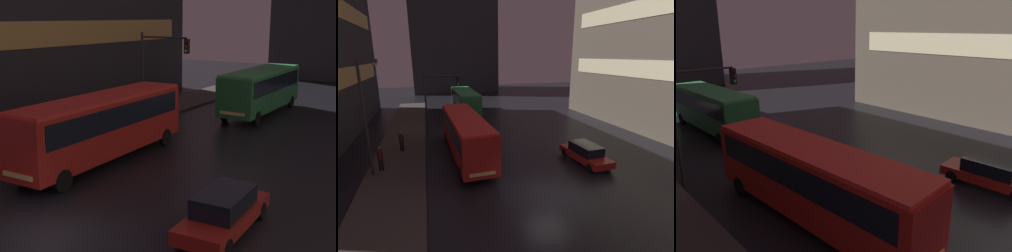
{
  "view_description": "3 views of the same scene",
  "coord_description": "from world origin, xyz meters",
  "views": [
    {
      "loc": [
        11.39,
        -10.02,
        7.33
      ],
      "look_at": [
        0.39,
        7.16,
        2.51
      ],
      "focal_mm": 50.0,
      "sensor_mm": 36.0,
      "label": 1
    },
    {
      "loc": [
        -6.47,
        -12.78,
        8.11
      ],
      "look_at": [
        -0.54,
        6.95,
        2.51
      ],
      "focal_mm": 28.0,
      "sensor_mm": 36.0,
      "label": 2
    },
    {
      "loc": [
        -11.52,
        -2.44,
        8.16
      ],
      "look_at": [
        0.79,
        10.43,
        2.75
      ],
      "focal_mm": 35.0,
      "sensor_mm": 36.0,
      "label": 3
    }
  ],
  "objects": [
    {
      "name": "traffic_light_main",
      "position": [
        -5.49,
        15.12,
        4.29
      ],
      "size": [
        3.61,
        0.35,
        6.3
      ],
      "color": "#2D2D2D",
      "rests_on": "ground"
    },
    {
      "name": "building_right_block",
      "position": [
        19.61,
        9.23,
        10.24
      ],
      "size": [
        10.07,
        27.72,
        20.48
      ],
      "color": "#4C4238",
      "rests_on": "ground"
    },
    {
      "name": "car_taxi",
      "position": [
        4.92,
        3.67,
        0.76
      ],
      "size": [
        2.0,
        4.81,
        1.49
      ],
      "rotation": [
        0.0,
        0.0,
        3.19
      ],
      "color": "maroon",
      "rests_on": "ground"
    },
    {
      "name": "bus_far",
      "position": [
        -1.56,
        23.24,
        2.1
      ],
      "size": [
        2.76,
        10.4,
        3.41
      ],
      "rotation": [
        0.0,
        0.0,
        3.15
      ],
      "color": "#236B38",
      "rests_on": "ground"
    },
    {
      "name": "bus_near",
      "position": [
        -3.78,
        7.58,
        2.12
      ],
      "size": [
        2.86,
        11.44,
        3.44
      ],
      "rotation": [
        0.0,
        0.0,
        3.18
      ],
      "color": "#AD1E19",
      "rests_on": "ground"
    }
  ]
}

